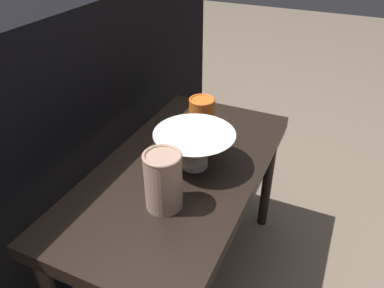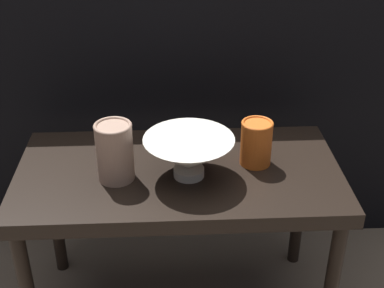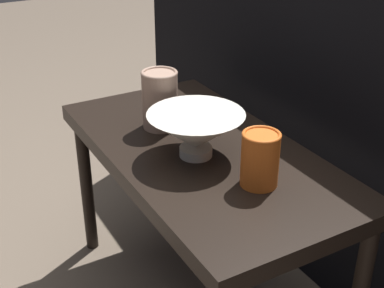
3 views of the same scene
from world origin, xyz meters
name	(u,v)px [view 3 (image 3 of 3)]	position (x,y,z in m)	size (l,w,h in m)	color
table	(202,168)	(0.00, 0.00, 0.42)	(0.81, 0.42, 0.47)	black
couch_backdrop	(374,116)	(0.00, 0.57, 0.43)	(1.80, 0.50, 0.85)	black
bowl	(196,131)	(0.02, -0.03, 0.53)	(0.22, 0.22, 0.10)	silver
vase_textured_left	(160,99)	(-0.15, -0.03, 0.55)	(0.09, 0.09, 0.15)	tan
vase_colorful_right	(260,158)	(0.20, 0.02, 0.53)	(0.08, 0.08, 0.12)	orange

